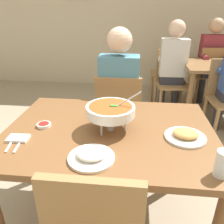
% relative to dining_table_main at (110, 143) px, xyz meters
% --- Properties ---
extents(ground_plane, '(16.00, 16.00, 0.00)m').
position_rel_dining_table_main_xyz_m(ground_plane, '(0.00, 0.00, -0.65)').
color(ground_plane, gray).
extents(cafe_rear_partition, '(10.00, 0.10, 3.00)m').
position_rel_dining_table_main_xyz_m(cafe_rear_partition, '(0.00, 3.28, 0.85)').
color(cafe_rear_partition, beige).
rests_on(cafe_rear_partition, ground_plane).
extents(dining_table_main, '(1.31, 0.96, 0.76)m').
position_rel_dining_table_main_xyz_m(dining_table_main, '(0.00, 0.00, 0.00)').
color(dining_table_main, brown).
rests_on(dining_table_main, ground_plane).
extents(chair_diner_main, '(0.44, 0.44, 0.90)m').
position_rel_dining_table_main_xyz_m(chair_diner_main, '(-0.00, 0.76, -0.14)').
color(chair_diner_main, olive).
rests_on(chair_diner_main, ground_plane).
extents(diner_main, '(0.40, 0.45, 1.31)m').
position_rel_dining_table_main_xyz_m(diner_main, '(0.00, 0.80, 0.09)').
color(diner_main, '#2D2D38').
rests_on(diner_main, ground_plane).
extents(curry_bowl, '(0.33, 0.30, 0.26)m').
position_rel_dining_table_main_xyz_m(curry_bowl, '(0.01, -0.00, 0.23)').
color(curry_bowl, silver).
rests_on(curry_bowl, dining_table_main).
extents(rice_plate, '(0.24, 0.24, 0.06)m').
position_rel_dining_table_main_xyz_m(rice_plate, '(-0.06, -0.32, 0.12)').
color(rice_plate, white).
rests_on(rice_plate, dining_table_main).
extents(appetizer_plate, '(0.24, 0.24, 0.06)m').
position_rel_dining_table_main_xyz_m(appetizer_plate, '(0.46, -0.06, 0.12)').
color(appetizer_plate, white).
rests_on(appetizer_plate, dining_table_main).
extents(sauce_dish, '(0.09, 0.09, 0.02)m').
position_rel_dining_table_main_xyz_m(sauce_dish, '(-0.43, -0.01, 0.11)').
color(sauce_dish, white).
rests_on(sauce_dish, dining_table_main).
extents(napkin_folded, '(0.12, 0.09, 0.02)m').
position_rel_dining_table_main_xyz_m(napkin_folded, '(-0.52, -0.18, 0.11)').
color(napkin_folded, white).
rests_on(napkin_folded, dining_table_main).
extents(fork_utensil, '(0.04, 0.17, 0.01)m').
position_rel_dining_table_main_xyz_m(fork_utensil, '(-0.54, -0.23, 0.11)').
color(fork_utensil, silver).
rests_on(fork_utensil, dining_table_main).
extents(spoon_utensil, '(0.04, 0.17, 0.01)m').
position_rel_dining_table_main_xyz_m(spoon_utensil, '(-0.49, -0.23, 0.11)').
color(spoon_utensil, silver).
rests_on(spoon_utensil, dining_table_main).
extents(drink_glass, '(0.07, 0.07, 0.13)m').
position_rel_dining_table_main_xyz_m(drink_glass, '(0.56, -0.38, 0.16)').
color(drink_glass, silver).
rests_on(drink_glass, dining_table_main).
extents(dining_table_far, '(1.00, 0.80, 0.76)m').
position_rel_dining_table_main_xyz_m(dining_table_far, '(1.30, 1.93, -0.03)').
color(dining_table_far, brown).
rests_on(dining_table_far, ground_plane).
extents(chair_bg_middle, '(0.48, 0.48, 0.90)m').
position_rel_dining_table_main_xyz_m(chair_bg_middle, '(0.67, 2.05, -0.14)').
color(chair_bg_middle, olive).
rests_on(chair_bg_middle, ground_plane).
extents(chair_bg_right, '(0.48, 0.48, 0.90)m').
position_rel_dining_table_main_xyz_m(chair_bg_right, '(1.32, 2.46, -0.14)').
color(chair_bg_right, olive).
rests_on(chair_bg_right, ground_plane).
extents(chair_bg_window, '(0.46, 0.46, 0.90)m').
position_rel_dining_table_main_xyz_m(chair_bg_window, '(0.71, 2.53, -0.14)').
color(chair_bg_window, olive).
rests_on(chair_bg_window, ground_plane).
extents(patron_bg_middle, '(0.40, 0.45, 1.31)m').
position_rel_dining_table_main_xyz_m(patron_bg_middle, '(0.66, 2.00, 0.09)').
color(patron_bg_middle, '#2D2D38').
rests_on(patron_bg_middle, ground_plane).
extents(patron_bg_right, '(0.40, 0.45, 1.31)m').
position_rel_dining_table_main_xyz_m(patron_bg_right, '(1.32, 2.48, 0.09)').
color(patron_bg_right, '#2D2D38').
rests_on(patron_bg_right, ground_plane).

